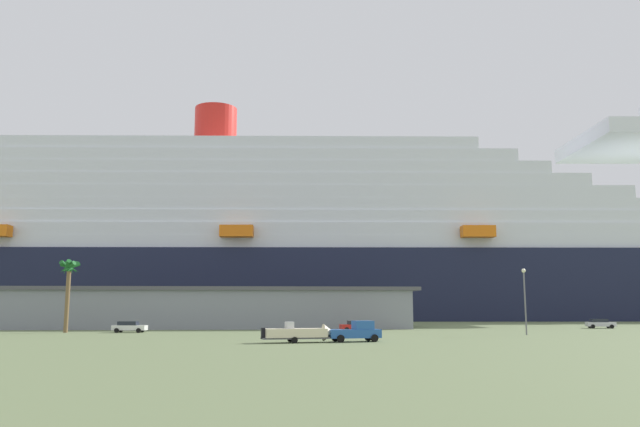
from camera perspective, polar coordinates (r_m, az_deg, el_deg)
name	(u,v)px	position (r m, az deg, el deg)	size (l,w,h in m)	color
ground_plane	(328,326)	(117.05, 0.73, -10.31)	(600.00, 600.00, 0.00)	#66754C
cruise_ship	(346,249)	(166.60, 2.37, -3.27)	(295.64, 46.81, 62.94)	#191E38
terminal_building	(212,308)	(113.67, -9.91, -8.50)	(70.48, 25.12, 6.87)	gray
pickup_truck	(356,332)	(67.56, 3.34, -10.78)	(5.88, 3.12, 2.20)	#2659A5
small_boat_on_trailer	(302,333)	(65.95, -1.66, -10.93)	(8.90, 3.29, 2.15)	#595960
palm_tree	(69,275)	(96.99, -22.06, -5.29)	(3.10, 3.05, 10.41)	brown
street_lamp	(525,292)	(87.01, 18.27, -6.85)	(0.56, 0.56, 8.69)	slate
parked_car_white_van	(129,327)	(94.09, -17.10, -9.89)	(4.88, 2.30, 1.58)	white
parked_car_red_hatchback	(355,326)	(94.15, 3.25, -10.25)	(4.54, 2.47, 1.58)	red
parked_car_silver_sedan	(600,323)	(116.71, 24.32, -9.17)	(4.88, 2.73, 1.58)	silver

